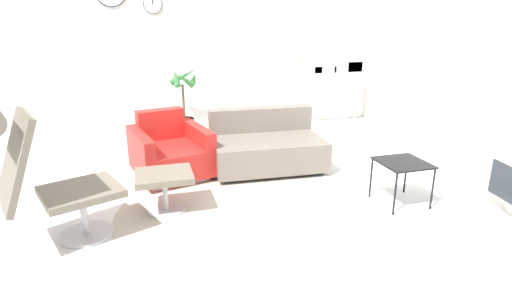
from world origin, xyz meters
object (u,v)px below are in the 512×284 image
at_px(shelf_unit, 334,69).
at_px(armchair_red, 170,153).
at_px(side_table, 403,166).
at_px(potted_plant, 185,112).
at_px(ottoman, 164,182).
at_px(couch_low, 266,147).
at_px(lounge_chair, 36,165).

bearing_deg(shelf_unit, armchair_red, -149.64).
bearing_deg(side_table, potted_plant, 121.22).
relative_size(potted_plant, shelf_unit, 0.68).
bearing_deg(ottoman, potted_plant, 79.23).
bearing_deg(couch_low, ottoman, 37.70).
distance_m(potted_plant, shelf_unit, 2.66).
bearing_deg(shelf_unit, couch_low, -134.84).
relative_size(couch_low, potted_plant, 1.25).
relative_size(couch_low, shelf_unit, 0.85).
distance_m(side_table, shelf_unit, 3.30).
relative_size(lounge_chair, armchair_red, 1.16).
xyz_separation_m(couch_low, side_table, (0.98, -1.36, 0.14)).
xyz_separation_m(armchair_red, potted_plant, (0.36, 1.54, 0.14)).
relative_size(side_table, potted_plant, 0.42).
xyz_separation_m(armchair_red, shelf_unit, (2.95, 1.73, 0.69)).
height_order(couch_low, shelf_unit, shelf_unit).
height_order(lounge_chair, shelf_unit, shelf_unit).
bearing_deg(lounge_chair, side_table, 66.67).
distance_m(ottoman, potted_plant, 2.54).
distance_m(side_table, potted_plant, 3.46).
xyz_separation_m(lounge_chair, shelf_unit, (4.03, 3.06, 0.25)).
distance_m(lounge_chair, ottoman, 1.11).
relative_size(ottoman, potted_plant, 0.48).
bearing_deg(ottoman, couch_low, 34.68).
height_order(side_table, shelf_unit, shelf_unit).
xyz_separation_m(armchair_red, couch_low, (1.17, -0.06, -0.02)).
xyz_separation_m(ottoman, potted_plant, (0.47, 2.49, 0.11)).
height_order(lounge_chair, couch_low, lounge_chair).
xyz_separation_m(ottoman, couch_low, (1.29, 0.89, -0.05)).
relative_size(lounge_chair, side_table, 2.67).
distance_m(ottoman, side_table, 2.32).
xyz_separation_m(ottoman, shelf_unit, (3.07, 2.68, 0.65)).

